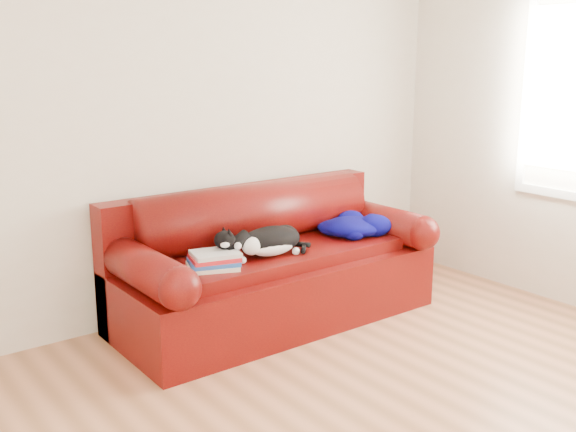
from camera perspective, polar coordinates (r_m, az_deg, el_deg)
name	(u,v)px	position (r m, az deg, el deg)	size (l,w,h in m)	color
room_shell	(422,69)	(2.91, 11.30, 12.12)	(4.52, 4.02, 2.61)	beige
sofa_base	(275,285)	(4.48, -1.12, -5.88)	(2.10, 0.90, 0.50)	#3A0206
sofa_back	(254,233)	(4.58, -2.92, -1.47)	(2.10, 1.01, 0.88)	#3A0206
book_stack	(214,260)	(3.98, -6.28, -3.74)	(0.36, 0.32, 0.10)	#EAE8CA
cat	(270,242)	(4.20, -1.53, -2.20)	(0.63, 0.27, 0.23)	black
blanket	(354,225)	(4.70, 5.58, -0.80)	(0.52, 0.50, 0.15)	#020341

